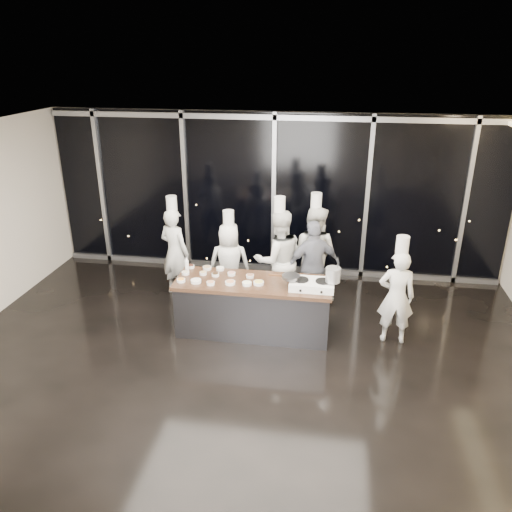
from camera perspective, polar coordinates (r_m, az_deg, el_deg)
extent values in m
plane|color=black|center=(7.50, -1.43, -12.07)|extent=(9.00, 9.00, 0.00)
cube|color=beige|center=(10.00, 2.13, 7.08)|extent=(9.00, 0.02, 3.20)
cube|color=beige|center=(3.87, -11.75, -21.38)|extent=(9.00, 0.02, 3.20)
cube|color=white|center=(6.27, -1.71, 12.81)|extent=(9.00, 7.00, 0.02)
cube|color=black|center=(9.94, 2.09, 6.99)|extent=(8.90, 0.04, 3.18)
cube|color=gray|center=(9.60, 2.18, 15.57)|extent=(8.90, 0.08, 0.10)
cube|color=gray|center=(10.41, 1.93, -1.33)|extent=(8.90, 0.08, 0.10)
cube|color=gray|center=(10.91, -17.22, 7.40)|extent=(0.08, 0.08, 3.20)
cube|color=gray|center=(10.26, -8.06, 7.27)|extent=(0.08, 0.08, 3.20)
cube|color=gray|center=(9.89, 2.05, 6.91)|extent=(0.08, 0.08, 3.20)
cube|color=gray|center=(9.85, 12.56, 6.31)|extent=(0.08, 0.08, 3.20)
cube|color=gray|center=(10.12, 22.81, 5.52)|extent=(0.08, 0.08, 3.20)
cube|color=#37373C|center=(8.04, -0.29, -6.00)|extent=(2.40, 0.80, 0.84)
cube|color=#492C1F|center=(7.83, -0.30, -3.11)|extent=(2.46, 0.86, 0.06)
cube|color=white|center=(7.62, 6.40, -3.26)|extent=(0.67, 0.42, 0.12)
cylinder|color=black|center=(7.60, 5.18, -2.71)|extent=(0.23, 0.23, 0.02)
cylinder|color=black|center=(7.59, 7.66, -2.87)|extent=(0.23, 0.23, 0.02)
cylinder|color=black|center=(7.44, 5.10, -3.97)|extent=(0.04, 0.02, 0.04)
cylinder|color=black|center=(7.43, 7.48, -4.13)|extent=(0.04, 0.02, 0.04)
cylinder|color=slate|center=(7.60, 4.02, -2.38)|extent=(0.28, 0.28, 0.05)
cube|color=#4C2B14|center=(7.62, 2.20, -2.19)|extent=(0.21, 0.03, 0.02)
cylinder|color=silver|center=(7.53, 8.80, -2.13)|extent=(0.22, 0.22, 0.22)
cylinder|color=white|center=(7.88, -8.56, -2.78)|extent=(0.13, 0.13, 0.04)
cylinder|color=orange|center=(7.87, -8.57, -2.67)|extent=(0.11, 0.11, 0.01)
cylinder|color=white|center=(8.13, -8.06, -1.94)|extent=(0.12, 0.12, 0.04)
cylinder|color=beige|center=(8.12, -8.07, -1.83)|extent=(0.10, 0.10, 0.01)
cylinder|color=white|center=(8.36, -7.49, -1.19)|extent=(0.13, 0.13, 0.04)
cylinder|color=#33170F|center=(8.35, -7.50, -1.09)|extent=(0.11, 0.11, 0.01)
cylinder|color=white|center=(7.83, -6.88, -2.86)|extent=(0.16, 0.16, 0.04)
cylinder|color=silver|center=(7.82, -6.88, -2.75)|extent=(0.14, 0.14, 0.01)
cylinder|color=white|center=(8.09, -6.06, -1.97)|extent=(0.11, 0.11, 0.04)
cylinder|color=tan|center=(8.08, -6.07, -1.86)|extent=(0.09, 0.09, 0.01)
cylinder|color=white|center=(8.27, -5.61, -1.37)|extent=(0.14, 0.14, 0.04)
cylinder|color=tan|center=(8.26, -5.61, -1.27)|extent=(0.12, 0.12, 0.01)
cylinder|color=white|center=(7.74, -5.20, -3.11)|extent=(0.13, 0.13, 0.04)
cylinder|color=#BD764E|center=(7.73, -5.21, -3.00)|extent=(0.10, 0.10, 0.01)
cylinder|color=white|center=(8.02, -4.66, -2.14)|extent=(0.12, 0.12, 0.04)
cylinder|color=black|center=(8.01, -4.67, -2.03)|extent=(0.10, 0.10, 0.01)
cylinder|color=white|center=(8.23, -4.11, -1.46)|extent=(0.13, 0.13, 0.04)
cylinder|color=silver|center=(8.22, -4.11, -1.35)|extent=(0.11, 0.11, 0.01)
cylinder|color=white|center=(7.73, -2.98, -3.07)|extent=(0.16, 0.16, 0.04)
cylinder|color=#CD7F52|center=(7.72, -2.98, -2.96)|extent=(0.13, 0.13, 0.01)
cylinder|color=white|center=(8.03, -2.81, -2.05)|extent=(0.13, 0.13, 0.04)
cylinder|color=tan|center=(8.02, -2.82, -1.94)|extent=(0.10, 0.10, 0.01)
cylinder|color=white|center=(7.69, -1.04, -3.17)|extent=(0.15, 0.15, 0.04)
cylinder|color=#F4F4C2|center=(7.68, -1.05, -3.06)|extent=(0.12, 0.12, 0.01)
cylinder|color=white|center=(7.94, -0.68, -2.31)|extent=(0.13, 0.13, 0.04)
cylinder|color=#945F43|center=(7.94, -0.68, -2.20)|extent=(0.10, 0.10, 0.01)
cylinder|color=white|center=(7.71, 0.31, -3.10)|extent=(0.16, 0.16, 0.04)
cylinder|color=#E5D14C|center=(7.70, 0.31, -2.99)|extent=(0.13, 0.13, 0.01)
cylinder|color=white|center=(8.22, -7.91, -1.12)|extent=(0.07, 0.07, 0.18)
cone|color=white|center=(8.18, -7.95, -0.35)|extent=(0.06, 0.06, 0.06)
imported|color=silver|center=(9.24, -9.26, 0.43)|extent=(0.71, 0.60, 1.66)
cylinder|color=white|center=(8.94, -9.63, 5.96)|extent=(0.25, 0.25, 0.26)
imported|color=silver|center=(8.83, -3.05, -0.90)|extent=(0.80, 0.58, 1.51)
cylinder|color=white|center=(8.52, -3.17, 4.37)|extent=(0.22, 0.22, 0.26)
imported|color=silver|center=(8.62, 2.59, -0.45)|extent=(1.07, 0.97, 1.79)
cylinder|color=white|center=(8.28, 2.71, 5.92)|extent=(0.25, 0.25, 0.26)
imported|color=black|center=(8.61, 6.56, -1.18)|extent=(1.04, 0.75, 1.64)
imported|color=silver|center=(8.97, 6.62, 0.28)|extent=(1.05, 0.95, 1.77)
cylinder|color=white|center=(8.65, 6.91, 6.33)|extent=(0.25, 0.25, 0.26)
imported|color=silver|center=(7.94, 15.72, -4.53)|extent=(0.55, 0.36, 1.52)
cylinder|color=white|center=(7.60, 16.39, 1.25)|extent=(0.19, 0.19, 0.26)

